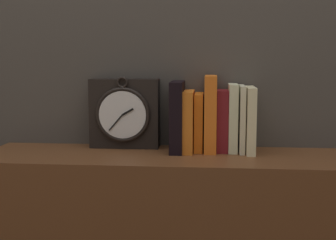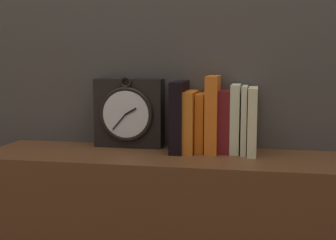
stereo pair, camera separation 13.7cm
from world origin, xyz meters
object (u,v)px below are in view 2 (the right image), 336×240
at_px(clock, 129,113).
at_px(book_slot5_cream, 236,118).
at_px(book_slot0_black, 179,117).
at_px(book_slot7_cream, 253,121).
at_px(book_slot4_maroon, 225,121).
at_px(book_slot1_orange, 191,121).
at_px(book_slot6_cream, 244,120).
at_px(book_slot2_orange, 201,122).
at_px(book_slot3_orange, 213,114).

height_order(clock, book_slot5_cream, clock).
xyz_separation_m(clock, book_slot0_black, (0.17, -0.04, -0.00)).
bearing_deg(book_slot7_cream, book_slot0_black, -179.32).
bearing_deg(book_slot4_maroon, book_slot1_orange, -171.23).
xyz_separation_m(book_slot1_orange, book_slot6_cream, (0.16, 0.01, 0.01)).
bearing_deg(book_slot6_cream, book_slot4_maroon, 172.45).
bearing_deg(book_slot5_cream, book_slot1_orange, -174.04).
xyz_separation_m(clock, book_slot4_maroon, (0.31, -0.02, -0.02)).
relative_size(book_slot5_cream, book_slot7_cream, 1.04).
bearing_deg(book_slot4_maroon, book_slot0_black, -171.82).
xyz_separation_m(book_slot2_orange, book_slot7_cream, (0.16, -0.01, 0.01)).
distance_m(book_slot4_maroon, book_slot5_cream, 0.03).
distance_m(clock, book_slot6_cream, 0.37).
bearing_deg(book_slot2_orange, book_slot0_black, -165.67).
xyz_separation_m(book_slot6_cream, book_slot7_cream, (0.02, -0.01, -0.00)).
relative_size(book_slot3_orange, book_slot7_cream, 1.17).
xyz_separation_m(book_slot1_orange, book_slot3_orange, (0.07, 0.01, 0.02)).
relative_size(clock, book_slot6_cream, 1.13).
xyz_separation_m(clock, book_slot6_cream, (0.37, -0.03, -0.01)).
height_order(book_slot1_orange, book_slot7_cream, book_slot7_cream).
distance_m(clock, book_slot4_maroon, 0.31).
height_order(book_slot2_orange, book_slot5_cream, book_slot5_cream).
height_order(book_slot0_black, book_slot5_cream, book_slot0_black).
height_order(book_slot1_orange, book_slot6_cream, book_slot6_cream).
bearing_deg(book_slot6_cream, book_slot7_cream, -21.06).
bearing_deg(book_slot7_cream, book_slot5_cream, 163.33).
relative_size(book_slot2_orange, book_slot6_cream, 0.88).
xyz_separation_m(book_slot2_orange, book_slot3_orange, (0.04, -0.01, 0.03)).
bearing_deg(clock, book_slot5_cream, -3.57).
xyz_separation_m(clock, book_slot7_cream, (0.39, -0.04, -0.01)).
distance_m(book_slot0_black, book_slot1_orange, 0.04).
height_order(book_slot3_orange, book_slot5_cream, book_slot3_orange).
relative_size(book_slot1_orange, book_slot6_cream, 0.92).
xyz_separation_m(book_slot0_black, book_slot2_orange, (0.07, 0.02, -0.02)).
xyz_separation_m(book_slot2_orange, book_slot4_maroon, (0.07, 0.00, 0.00)).
distance_m(book_slot3_orange, book_slot5_cream, 0.07).
bearing_deg(book_slot0_black, book_slot7_cream, 0.68).
bearing_deg(clock, book_slot0_black, -12.90).
relative_size(book_slot1_orange, book_slot7_cream, 0.93).
bearing_deg(book_slot4_maroon, clock, 176.40).
relative_size(clock, book_slot3_orange, 0.99).
distance_m(clock, book_slot1_orange, 0.21).
relative_size(clock, book_slot5_cream, 1.11).
height_order(clock, book_slot4_maroon, clock).
xyz_separation_m(clock, book_slot3_orange, (0.27, -0.03, 0.01)).
bearing_deg(book_slot3_orange, book_slot0_black, -174.32).
bearing_deg(book_slot0_black, book_slot5_cream, 6.05).
bearing_deg(book_slot2_orange, clock, 174.58).
distance_m(book_slot2_orange, book_slot6_cream, 0.13).
height_order(book_slot4_maroon, book_slot5_cream, book_slot5_cream).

